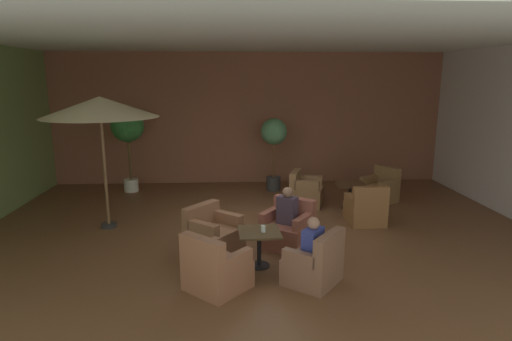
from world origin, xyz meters
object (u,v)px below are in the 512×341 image
Objects in this scene: armchair_front_right_north at (305,192)px; patron_by_window at (287,207)px; iced_drink_cup at (263,229)px; cafe_table_front_right at (350,190)px; armchair_front_left_south at (315,264)px; cafe_table_front_left at (259,239)px; armchair_front_right_south at (380,189)px; potted_tree_mid_left at (274,139)px; armchair_front_left_west at (288,230)px; armchair_front_left_north at (213,235)px; patron_blue_shirt at (313,240)px; potted_tree_left_corner at (128,131)px; patio_umbrella_tall_red at (100,108)px; armchair_front_left_east at (215,270)px; armchair_front_right_east at (366,210)px.

patron_by_window is at bearing -106.85° from armchair_front_right_north.
armchair_front_right_north is 8.65× the size of iced_drink_cup.
armchair_front_left_south is at bearing -112.85° from cafe_table_front_right.
cafe_table_front_left is at bearing -127.61° from cafe_table_front_right.
armchair_front_right_south reaches higher than armchair_front_right_north.
patron_by_window is at bearing -92.12° from potted_tree_mid_left.
armchair_front_left_west is 1.63× the size of patron_by_window.
potted_tree_mid_left is at bearing 81.68° from cafe_table_front_left.
patron_blue_shirt reaches higher than armchair_front_left_north.
potted_tree_left_corner reaches higher than armchair_front_left_south.
cafe_table_front_left is 6.46× the size of iced_drink_cup.
cafe_table_front_right is at bearing 51.47° from armchair_front_left_west.
iced_drink_cup reaches higher than cafe_table_front_right.
patio_umbrella_tall_red is 24.56× the size of iced_drink_cup.
cafe_table_front_left is 5.01m from potted_tree_mid_left.
armchair_front_right_south is (3.97, 4.38, 0.00)m from armchair_front_left_east.
armchair_front_right_south is at bearing 48.74° from iced_drink_cup.
armchair_front_left_east is at bearing -128.60° from cafe_table_front_right.
cafe_table_front_right is at bearing 92.40° from armchair_front_right_east.
armchair_front_left_north reaches higher than cafe_table_front_left.
cafe_table_front_right is 0.26× the size of patio_umbrella_tall_red.
potted_tree_mid_left reaches higher than iced_drink_cup.
armchair_front_left_south is 0.52× the size of potted_tree_mid_left.
patron_by_window is (-1.80, -2.26, 0.29)m from cafe_table_front_right.
iced_drink_cup is (-0.74, 0.58, 0.37)m from armchair_front_left_south.
patron_blue_shirt is (0.77, -0.61, 0.21)m from cafe_table_front_left.
cafe_table_front_left and cafe_table_front_right have the same top height.
armchair_front_left_west reaches higher than cafe_table_front_left.
armchair_front_right_east is 0.87× the size of armchair_front_right_south.
patio_umbrella_tall_red reaches higher than patron_by_window.
armchair_front_right_east is 0.32× the size of patio_umbrella_tall_red.
armchair_front_right_south is (2.69, 2.78, -0.00)m from armchair_front_left_west.
cafe_table_front_left is at bearing 141.73° from armchair_front_left_south.
armchair_front_left_east is 1.60× the size of patron_by_window.
armchair_front_right_east is at bearing 40.99° from iced_drink_cup.
armchair_front_left_north is 3.50m from armchair_front_right_north.
armchair_front_right_east is 1.28× the size of patron_by_window.
armchair_front_left_north is 1.43m from patron_by_window.
cafe_table_front_left is 1.03m from armchair_front_left_north.
iced_drink_cup is (-0.50, -0.85, -0.09)m from patron_by_window.
patio_umbrella_tall_red reaches higher than cafe_table_front_right.
patron_blue_shirt is at bearing -38.13° from iced_drink_cup.
armchair_front_right_east reaches higher than iced_drink_cup.
armchair_front_left_south is at bearing -80.46° from patron_by_window.
armchair_front_left_east reaches higher than armchair_front_left_west.
armchair_front_left_north reaches higher than cafe_table_front_right.
potted_tree_left_corner reaches higher than cafe_table_front_left.
armchair_front_left_south is at bearing 4.90° from armchair_front_left_east.
armchair_front_right_south is at bearing 6.00° from armchair_front_right_north.
armchair_front_right_east is 1.85m from armchair_front_right_south.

